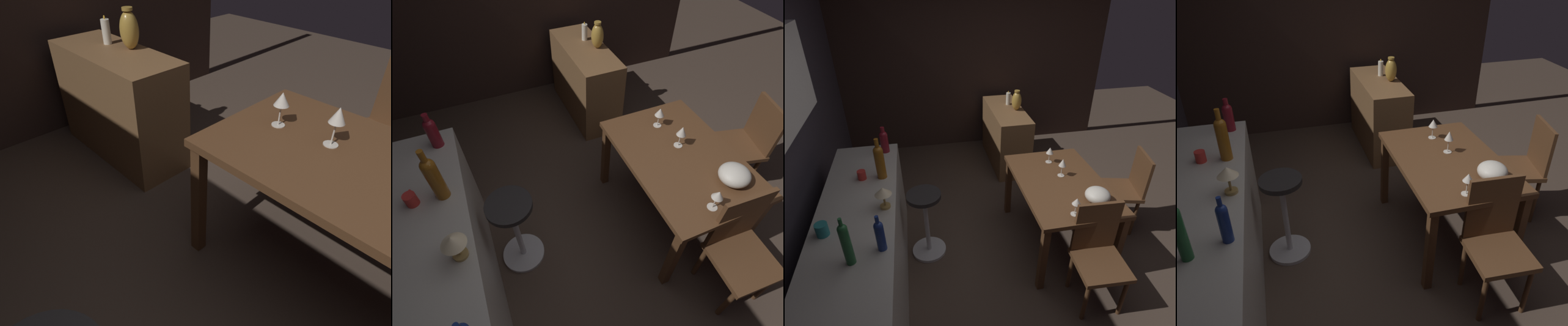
% 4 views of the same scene
% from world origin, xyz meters
% --- Properties ---
extents(ground_plane, '(9.00, 9.00, 0.00)m').
position_xyz_m(ground_plane, '(0.00, 0.00, 0.00)').
color(ground_plane, '#47382D').
extents(dining_table, '(1.19, 0.81, 0.74)m').
position_xyz_m(dining_table, '(0.09, -0.28, 0.64)').
color(dining_table, '#56351E').
rests_on(dining_table, ground_plane).
extents(sideboard_cabinet, '(1.10, 0.44, 0.82)m').
position_xyz_m(sideboard_cabinet, '(1.79, -0.20, 0.41)').
color(sideboard_cabinet, brown).
rests_on(sideboard_cabinet, ground_plane).
extents(chair_by_doorway, '(0.48, 0.48, 0.90)m').
position_xyz_m(chair_by_doorway, '(0.18, -1.07, 0.51)').
color(chair_by_doorway, '#56351E').
rests_on(chair_by_doorway, ground_plane).
extents(wine_glass_left, '(0.07, 0.07, 0.19)m').
position_xyz_m(wine_glass_left, '(0.20, -0.32, 0.88)').
color(wine_glass_left, silver).
rests_on(wine_glass_left, dining_table).
extents(wine_glass_right, '(0.07, 0.07, 0.17)m').
position_xyz_m(wine_glass_right, '(0.46, -0.29, 0.87)').
color(wine_glass_right, silver).
rests_on(wine_glass_right, dining_table).
extents(pillar_candle_tall, '(0.06, 0.06, 0.20)m').
position_xyz_m(pillar_candle_tall, '(1.95, -0.26, 0.91)').
color(pillar_candle_tall, white).
rests_on(pillar_candle_tall, sideboard_cabinet).
extents(vase_brass, '(0.13, 0.13, 0.27)m').
position_xyz_m(vase_brass, '(1.73, -0.32, 0.95)').
color(vase_brass, '#B78C38').
rests_on(vase_brass, sideboard_cabinet).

